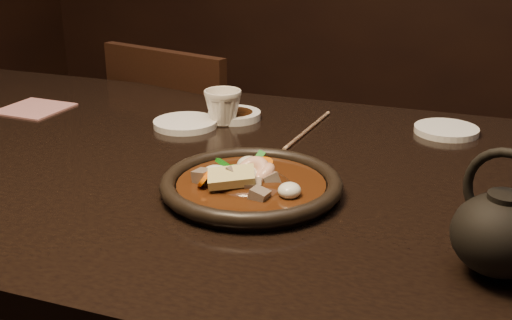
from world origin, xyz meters
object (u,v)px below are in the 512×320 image
(table, at_px, (190,200))
(plate, at_px, (251,185))
(chair, at_px, (197,179))
(tea_cup, at_px, (223,106))
(teapot, at_px, (502,231))

(table, xyz_separation_m, plate, (0.16, -0.10, 0.09))
(chair, distance_m, tea_cup, 0.54)
(teapot, bearing_deg, chair, 159.69)
(chair, distance_m, teapot, 1.15)
(table, height_order, plate, plate)
(chair, height_order, tea_cup, chair)
(chair, height_order, plate, chair)
(plate, xyz_separation_m, tea_cup, (-0.18, 0.31, 0.02))
(plate, distance_m, teapot, 0.38)
(chair, xyz_separation_m, plate, (0.41, -0.66, 0.31))
(plate, height_order, teapot, teapot)
(chair, xyz_separation_m, tea_cup, (0.24, -0.35, 0.33))
(teapot, bearing_deg, tea_cup, 166.26)
(chair, height_order, teapot, teapot)
(plate, height_order, tea_cup, tea_cup)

